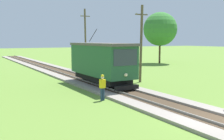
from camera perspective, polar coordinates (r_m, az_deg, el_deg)
ground_plane at (r=14.55m, az=20.77°, el=-10.30°), size 260.00×260.00×0.00m
track_ballast at (r=14.52m, az=20.79°, el=-9.96°), size 4.20×120.00×0.18m
sleeper_bed at (r=14.50m, az=20.80°, el=-9.60°), size 2.04×120.00×0.01m
rail_left at (r=13.95m, az=18.90°, el=-9.88°), size 0.07×120.00×0.14m
rail_right at (r=15.03m, az=22.58°, el=-8.86°), size 0.07×120.00×0.14m
red_tram at (r=23.65m, az=-2.31°, el=1.85°), size 2.60×8.54×4.79m
utility_pole_near_tram at (r=25.75m, az=6.24°, el=5.71°), size 1.40×0.44×7.36m
utility_pole_mid at (r=37.04m, az=-5.70°, el=6.67°), size 1.40×0.51×8.31m
gravel_pile at (r=28.46m, az=3.49°, el=-0.79°), size 2.09×2.09×1.02m
track_worker at (r=18.01m, az=-2.05°, el=-3.48°), size 0.39×0.26×1.78m
second_worker at (r=25.53m, az=2.62°, el=-0.54°), size 0.40×0.28×1.78m
tree_right_near at (r=47.34m, az=10.24°, el=8.60°), size 5.81×5.81×8.86m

